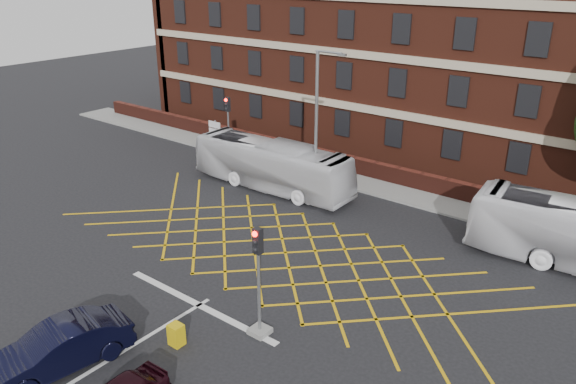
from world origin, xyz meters
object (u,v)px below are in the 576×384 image
Objects in this scene: bus_left at (272,165)px; traffic_light_near at (259,292)px; car_navy at (59,348)px; utility_cabinet at (176,335)px; street_lamp at (317,151)px; direction_signs at (215,132)px; traffic_light_far at (229,134)px.

bus_left is 2.44× the size of traffic_light_near.
car_navy is 6.88m from traffic_light_near.
bus_left is at bearing 116.21° from car_navy.
car_navy reaches higher than utility_cabinet.
utility_cabinet is (6.83, -13.53, -1.04)m from bus_left.
street_lamp reaches higher than bus_left.
traffic_light_near reaches higher than car_navy.
traffic_light_near is 1.94× the size of direction_signs.
traffic_light_far is (-10.49, 19.10, 0.98)m from car_navy.
bus_left is at bearing 116.80° from utility_cabinet.
car_navy is 1.11× the size of traffic_light_near.
street_lamp reaches higher than utility_cabinet.
bus_left is at bearing -170.70° from street_lamp.
car_navy is at bearing -126.02° from traffic_light_near.
street_lamp reaches higher than traffic_light_far.
traffic_light_far is 20.32m from utility_cabinet.
bus_left reaches higher than car_navy.
traffic_light_near is 21.88m from direction_signs.
traffic_light_near is at bearing 50.51° from utility_cabinet.
bus_left is at bearing -21.51° from direction_signs.
traffic_light_far is 5.22× the size of utility_cabinet.
street_lamp reaches higher than direction_signs.
direction_signs is at bearing 160.88° from traffic_light_far.
street_lamp is (-1.83, 17.20, 2.04)m from car_navy.
traffic_light_near is (4.01, 5.51, 0.98)m from car_navy.
traffic_light_near is at bearing -142.88° from bus_left.
direction_signs is at bearing 166.32° from street_lamp.
bus_left is 17.40m from car_navy.
bus_left is 1.25× the size of street_lamp.
direction_signs is at bearing 67.72° from bus_left.
direction_signs is at bearing 131.42° from utility_cabinet.
traffic_light_near is 5.22× the size of utility_cabinet.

